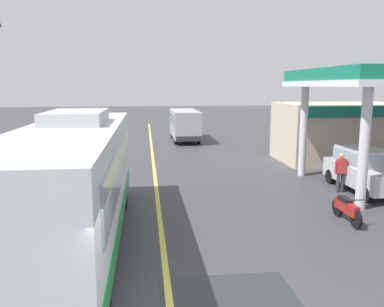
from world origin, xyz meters
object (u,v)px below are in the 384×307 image
at_px(car_at_pump, 364,167).
at_px(motorcycle_parked_forecourt, 346,209).
at_px(pedestrian_near_pump, 341,170).
at_px(coach_bus_main, 74,186).
at_px(minibus_opposing_lane, 185,122).

bearing_deg(car_at_pump, motorcycle_parked_forecourt, -126.54).
height_order(motorcycle_parked_forecourt, pedestrian_near_pump, pedestrian_near_pump).
distance_m(coach_bus_main, car_at_pump, 11.97).
bearing_deg(motorcycle_parked_forecourt, minibus_opposing_lane, 99.45).
bearing_deg(coach_bus_main, minibus_opposing_lane, 76.15).
relative_size(car_at_pump, minibus_opposing_lane, 0.69).
xyz_separation_m(car_at_pump, motorcycle_parked_forecourt, (-2.63, -3.54, -0.57)).
bearing_deg(pedestrian_near_pump, car_at_pump, 4.50).
height_order(car_at_pump, minibus_opposing_lane, minibus_opposing_lane).
xyz_separation_m(car_at_pump, minibus_opposing_lane, (-5.94, 16.35, 0.46)).
bearing_deg(car_at_pump, coach_bus_main, -157.94).
height_order(coach_bus_main, motorcycle_parked_forecourt, coach_bus_main).
relative_size(motorcycle_parked_forecourt, pedestrian_near_pump, 1.08).
bearing_deg(coach_bus_main, pedestrian_near_pump, 23.76).
height_order(coach_bus_main, car_at_pump, coach_bus_main).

